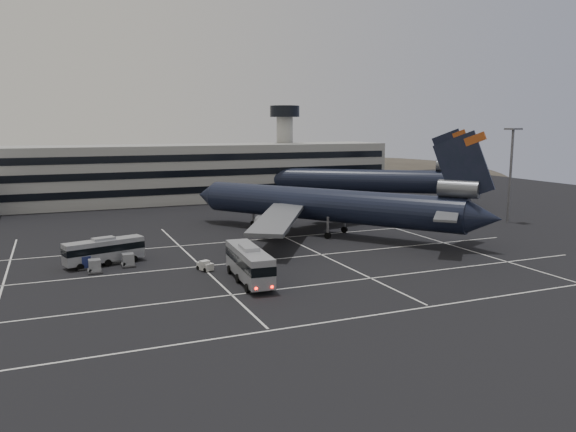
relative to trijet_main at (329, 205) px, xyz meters
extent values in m
plane|color=black|center=(-19.83, -17.16, -5.25)|extent=(260.00, 260.00, 0.00)
cube|color=silver|center=(-19.83, -39.16, -5.24)|extent=(90.00, 0.25, 0.01)
cube|color=silver|center=(-19.83, -27.16, -5.24)|extent=(90.00, 0.25, 0.01)
cube|color=silver|center=(-19.83, -13.16, -5.24)|extent=(90.00, 0.25, 0.01)
cube|color=silver|center=(-19.83, 0.84, -5.24)|extent=(90.00, 0.25, 0.01)
cube|color=silver|center=(-49.83, -11.16, -5.24)|extent=(0.25, 55.00, 0.01)
cube|color=silver|center=(-25.83, -11.16, -5.24)|extent=(0.25, 55.00, 0.01)
cube|color=silver|center=(-7.83, -11.16, -5.24)|extent=(0.25, 55.00, 0.01)
cube|color=silver|center=(14.17, -11.16, -5.24)|extent=(0.25, 55.00, 0.01)
cube|color=gray|center=(-19.83, 54.84, 1.75)|extent=(120.00, 18.00, 14.00)
cube|color=black|center=(-19.83, 45.79, -1.75)|extent=(118.00, 0.20, 1.60)
cube|color=black|center=(-19.83, 45.79, 2.25)|extent=(118.00, 0.20, 1.60)
cube|color=black|center=(-19.83, 45.79, 5.95)|extent=(118.00, 0.20, 1.60)
cylinder|color=gray|center=(15.17, 56.84, 5.75)|extent=(4.40, 4.40, 22.00)
cylinder|color=black|center=(15.17, 56.84, 17.25)|extent=(8.00, 8.00, 3.00)
ellipsoid|color=#38332B|center=(10.17, 152.84, -18.75)|extent=(252.00, 180.00, 44.00)
ellipsoid|color=#38332B|center=(90.17, 152.84, -14.25)|extent=(168.00, 120.00, 24.00)
cylinder|color=slate|center=(38.17, -2.16, 3.75)|extent=(0.50, 0.50, 18.00)
cube|color=slate|center=(38.17, -2.16, 12.85)|extent=(2.40, 2.40, 0.35)
cylinder|color=black|center=(-0.30, 0.41, -0.05)|extent=(32.70, 42.16, 5.60)
cone|color=black|center=(-15.67, 21.62, -0.05)|extent=(7.18, 6.93, 5.60)
cone|color=black|center=(15.25, -21.05, -0.05)|extent=(7.01, 7.01, 5.04)
cube|color=black|center=(13.20, -18.22, 7.35)|extent=(5.96, 7.96, 10.97)
cube|color=#AB4816|center=(14.08, -19.43, 11.55)|extent=(2.34, 2.94, 2.24)
cylinder|color=#595B60|center=(12.91, -17.81, 4.05)|extent=(5.71, 6.44, 2.70)
cube|color=slate|center=(9.21, -19.87, 0.55)|extent=(7.41, 7.72, 0.87)
cube|color=slate|center=(16.01, -14.94, 0.55)|extent=(8.16, 5.97, 0.87)
cube|color=slate|center=(-11.59, -5.31, -0.85)|extent=(16.34, 21.56, 1.75)
cylinder|color=#595B60|center=(-10.92, -1.12, -2.55)|extent=(5.41, 6.04, 2.70)
cube|color=slate|center=(8.65, 9.36, -0.85)|extent=(22.68, 10.63, 1.75)
cylinder|color=#595B60|center=(4.46, 10.03, -2.55)|extent=(5.41, 6.04, 2.70)
cylinder|color=slate|center=(-9.31, 12.85, -3.05)|extent=(0.44, 0.44, 3.00)
cylinder|color=black|center=(-9.31, 12.85, -4.70)|extent=(1.05, 1.18, 1.10)
cylinder|color=slate|center=(-1.71, -3.09, -3.05)|extent=(0.44, 0.44, 3.00)
cylinder|color=black|center=(-1.71, -3.09, -4.70)|extent=(1.05, 1.18, 1.10)
cylinder|color=slate|center=(3.47, 0.67, -3.05)|extent=(0.44, 0.44, 3.00)
cylinder|color=black|center=(3.47, 0.67, -4.70)|extent=(1.05, 1.18, 1.10)
cylinder|color=black|center=(25.53, 36.50, -0.05)|extent=(42.30, 32.48, 5.60)
cone|color=black|center=(4.22, 51.75, -0.05)|extent=(6.92, 7.17, 5.60)
cone|color=black|center=(47.08, 21.08, -0.05)|extent=(7.00, 7.01, 5.04)
cube|color=black|center=(44.23, 23.12, 7.35)|extent=(8.00, 5.92, 10.97)
cube|color=#AB4816|center=(45.45, 22.25, 11.55)|extent=(2.95, 2.33, 2.24)
cylinder|color=#595B60|center=(43.83, 23.41, 4.05)|extent=(6.45, 5.69, 2.70)
cube|color=slate|center=(40.98, 20.29, 0.55)|extent=(5.94, 8.16, 0.87)
cube|color=slate|center=(45.86, 27.12, 0.55)|extent=(7.70, 7.43, 0.87)
cylinder|color=slate|center=(25.53, 36.50, -3.05)|extent=(0.44, 0.44, 3.00)
cylinder|color=black|center=(25.53, 36.50, -4.70)|extent=(1.19, 1.05, 1.10)
cube|color=#919399|center=(-22.27, -22.82, -2.90)|extent=(3.69, 12.78, 3.44)
cube|color=black|center=(-22.27, -22.82, -2.48)|extent=(3.75, 12.84, 1.09)
cube|color=#919399|center=(-22.27, -22.82, -0.97)|extent=(2.06, 3.55, 0.40)
cylinder|color=black|center=(-23.99, -27.14, -4.70)|extent=(0.44, 1.12, 1.10)
cylinder|color=black|center=(-21.13, -27.32, -4.70)|extent=(0.44, 1.12, 1.10)
cylinder|color=black|center=(-23.70, -22.73, -4.70)|extent=(0.44, 1.12, 1.10)
cylinder|color=black|center=(-20.84, -22.92, -4.70)|extent=(0.44, 1.12, 1.10)
cylinder|color=black|center=(-23.41, -18.32, -4.70)|extent=(0.44, 1.12, 1.10)
cylinder|color=black|center=(-20.55, -18.51, -4.70)|extent=(0.44, 1.12, 1.10)
cube|color=#FF0C05|center=(-23.60, -29.08, -4.22)|extent=(0.29, 0.11, 0.25)
cube|color=#FF0C05|center=(-21.77, -29.20, -4.22)|extent=(0.29, 0.11, 0.25)
cube|color=#919399|center=(-37.74, -7.07, -3.27)|extent=(10.89, 5.29, 2.90)
cube|color=black|center=(-37.74, -7.07, -2.92)|extent=(10.96, 5.36, 0.92)
cube|color=#919399|center=(-37.74, -7.07, -1.64)|extent=(3.22, 2.29, 0.34)
cylinder|color=black|center=(-33.83, -7.19, -4.79)|extent=(0.98, 0.56, 0.93)
cylinder|color=black|center=(-34.50, -4.87, -4.79)|extent=(0.98, 0.56, 0.93)
cylinder|color=black|center=(-37.40, -8.23, -4.79)|extent=(0.98, 0.56, 0.93)
cylinder|color=black|center=(-38.07, -5.91, -4.79)|extent=(0.98, 0.56, 0.93)
cylinder|color=black|center=(-40.98, -9.26, -4.79)|extent=(0.98, 0.56, 0.93)
cylinder|color=black|center=(-41.65, -6.94, -4.79)|extent=(0.98, 0.56, 0.93)
cube|color=silver|center=(-25.85, -15.42, -4.69)|extent=(1.92, 2.52, 0.92)
cube|color=silver|center=(-25.67, -15.90, -4.08)|extent=(1.37, 1.25, 0.51)
cylinder|color=black|center=(-26.09, -16.38, -4.96)|extent=(0.41, 0.61, 0.57)
cylinder|color=black|center=(-25.04, -15.99, -4.96)|extent=(0.41, 0.61, 0.57)
cylinder|color=black|center=(-26.66, -14.85, -4.96)|extent=(0.41, 0.61, 0.57)
cylinder|color=black|center=(-25.61, -14.46, -4.96)|extent=(0.41, 0.61, 0.57)
cube|color=#2D2D30|center=(-39.29, -11.10, -5.10)|extent=(2.45, 2.61, 0.17)
cylinder|color=black|center=(-39.29, -11.10, -5.15)|extent=(0.09, 0.19, 0.19)
cube|color=gray|center=(-39.29, -11.10, -4.25)|extent=(1.91, 1.91, 1.52)
cube|color=#2D2D30|center=(-34.89, -9.34, -5.10)|extent=(2.45, 2.61, 0.17)
cylinder|color=black|center=(-34.89, -9.34, -5.15)|extent=(0.09, 0.19, 0.19)
cube|color=gray|center=(-34.89, -9.34, -4.25)|extent=(1.91, 1.91, 1.52)
cube|color=#2D2D30|center=(-40.35, -8.46, -5.10)|extent=(2.45, 2.61, 0.17)
cylinder|color=black|center=(-40.35, -8.46, -5.15)|extent=(0.09, 0.19, 0.19)
cube|color=navy|center=(-40.35, -8.46, -4.25)|extent=(1.91, 1.91, 1.52)
cube|color=#2D2D30|center=(-35.95, -6.70, -5.10)|extent=(2.45, 2.61, 0.17)
cylinder|color=black|center=(-35.95, -6.70, -5.15)|extent=(0.09, 0.19, 0.19)
cube|color=gray|center=(-35.95, -6.70, -4.25)|extent=(1.91, 1.91, 1.52)
cube|color=#2D2D30|center=(-41.41, -5.82, -5.10)|extent=(2.45, 2.61, 0.17)
cylinder|color=black|center=(-41.41, -5.82, -5.15)|extent=(0.09, 0.19, 0.19)
cube|color=gray|center=(-41.41, -5.82, -4.25)|extent=(1.91, 1.91, 1.52)
cube|color=#2D2D30|center=(-37.00, -4.05, -5.10)|extent=(2.45, 2.61, 0.17)
cylinder|color=black|center=(-37.00, -4.05, -5.15)|extent=(0.09, 0.19, 0.19)
cube|color=gray|center=(-37.00, -4.05, -4.25)|extent=(1.91, 1.91, 1.52)
camera|label=1|loc=(-43.39, -85.51, 13.56)|focal=35.00mm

